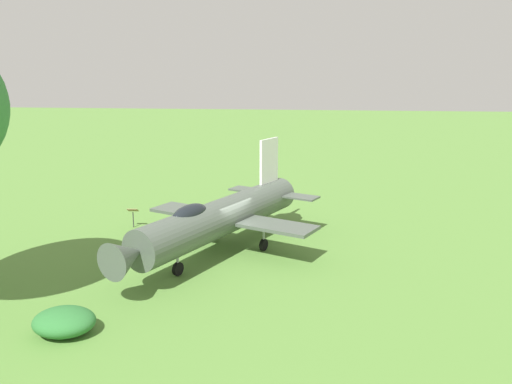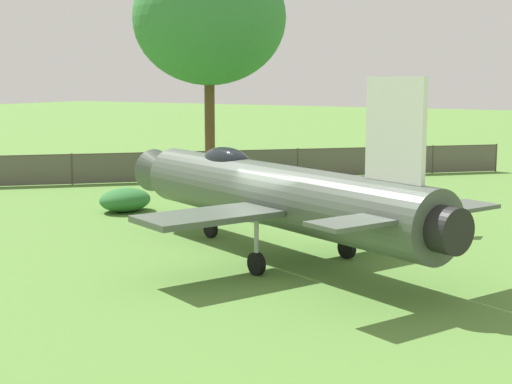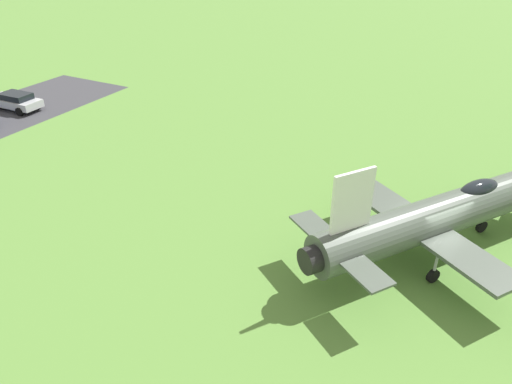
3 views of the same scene
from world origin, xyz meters
name	(u,v)px [view 1 (image 1 of 3)]	position (x,y,z in m)	size (l,w,h in m)	color
ground_plane	(224,252)	(0.00, 0.00, 0.00)	(200.00, 200.00, 0.00)	#568438
display_jet	(219,218)	(-0.35, 0.16, 1.85)	(13.09, 8.97, 5.14)	#4C564C
shrub_near_fence	(64,322)	(-8.76, 3.84, 0.44)	(1.79, 2.14, 0.89)	#2D7033
info_plaque	(133,213)	(3.45, 5.90, 0.85)	(0.45, 0.64, 1.14)	#333333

